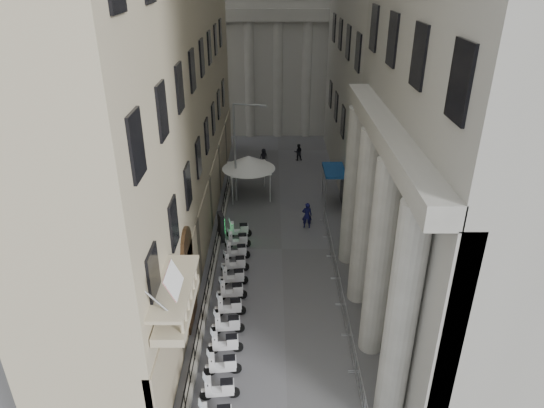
{
  "coord_description": "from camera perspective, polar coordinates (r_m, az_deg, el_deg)",
  "views": [
    {
      "loc": [
        -0.67,
        -8.52,
        17.15
      ],
      "look_at": [
        -0.65,
        16.94,
        4.5
      ],
      "focal_mm": 32.0,
      "sensor_mm": 36.0,
      "label": 1
    }
  ],
  "objects": [
    {
      "name": "pedestrian_c",
      "position": [
        45.94,
        -0.98,
        5.57
      ],
      "size": [
        0.92,
        0.77,
        1.61
      ],
      "primitive_type": "imported",
      "rotation": [
        0.0,
        0.0,
        3.53
      ],
      "color": "black",
      "rests_on": "ground"
    },
    {
      "name": "pedestrian_a",
      "position": [
        34.8,
        4.14,
        -1.34
      ],
      "size": [
        0.75,
        0.51,
        1.97
      ],
      "primitive_type": "imported",
      "rotation": [
        0.0,
        0.0,
        3.08
      ],
      "color": "#0D0D37",
      "rests_on": "ground"
    },
    {
      "name": "scooter_3",
      "position": [
        24.04,
        -5.72,
        -19.27
      ],
      "size": [
        1.45,
        0.7,
        1.5
      ],
      "primitive_type": null,
      "rotation": [
        0.0,
        0.0,
        1.67
      ],
      "color": "silver",
      "rests_on": "ground"
    },
    {
      "name": "scooter_4",
      "position": [
        25.04,
        -5.43,
        -16.98
      ],
      "size": [
        1.45,
        0.7,
        1.5
      ],
      "primitive_type": null,
      "rotation": [
        0.0,
        0.0,
        1.67
      ],
      "color": "silver",
      "rests_on": "ground"
    },
    {
      "name": "scooter_10",
      "position": [
        31.67,
        -4.14,
        -6.45
      ],
      "size": [
        1.45,
        0.7,
        1.5
      ],
      "primitive_type": null,
      "rotation": [
        0.0,
        0.0,
        1.67
      ],
      "color": "silver",
      "rests_on": "ground"
    },
    {
      "name": "barrier_2",
      "position": [
        25.21,
        9.24,
        -16.9
      ],
      "size": [
        0.6,
        2.4,
        1.1
      ],
      "primitive_type": null,
      "color": "#B1B4B9",
      "rests_on": "ground"
    },
    {
      "name": "scooter_11",
      "position": [
        32.86,
        -3.98,
        -5.12
      ],
      "size": [
        1.45,
        0.7,
        1.5
      ],
      "primitive_type": null,
      "rotation": [
        0.0,
        0.0,
        1.67
      ],
      "color": "silver",
      "rests_on": "ground"
    },
    {
      "name": "barrier_6",
      "position": [
        33.11,
        6.73,
        -4.98
      ],
      "size": [
        0.6,
        2.4,
        1.1
      ],
      "primitive_type": null,
      "color": "#B1B4B9",
      "rests_on": "ground"
    },
    {
      "name": "scooter_9",
      "position": [
        30.5,
        -4.31,
        -7.88
      ],
      "size": [
        1.45,
        0.7,
        1.5
      ],
      "primitive_type": null,
      "rotation": [
        0.0,
        0.0,
        1.67
      ],
      "color": "silver",
      "rests_on": "ground"
    },
    {
      "name": "barrier_4",
      "position": [
        29.0,
        7.79,
        -10.13
      ],
      "size": [
        0.6,
        2.4,
        1.1
      ],
      "primitive_type": null,
      "color": "#B1B4B9",
      "rests_on": "ground"
    },
    {
      "name": "barrier_1",
      "position": [
        23.48,
        10.19,
        -21.06
      ],
      "size": [
        0.6,
        2.4,
        1.1
      ],
      "primitive_type": null,
      "color": "#B1B4B9",
      "rests_on": "ground"
    },
    {
      "name": "info_kiosk",
      "position": [
        33.33,
        -5.97,
        -2.69
      ],
      "size": [
        0.57,
        0.99,
        2.02
      ],
      "rotation": [
        0.0,
        0.0,
        0.32
      ],
      "color": "black",
      "rests_on": "ground"
    },
    {
      "name": "barrier_5",
      "position": [
        31.02,
        7.22,
        -7.39
      ],
      "size": [
        0.6,
        2.4,
        1.1
      ],
      "primitive_type": null,
      "color": "#B1B4B9",
      "rests_on": "ground"
    },
    {
      "name": "security_tent",
      "position": [
        38.66,
        -2.38,
        4.77
      ],
      "size": [
        4.28,
        4.28,
        3.48
      ],
      "color": "silver",
      "rests_on": "ground"
    },
    {
      "name": "iron_fence",
      "position": [
        31.79,
        -6.63,
        -6.43
      ],
      "size": [
        0.3,
        28.0,
        1.4
      ],
      "primitive_type": null,
      "color": "black",
      "rests_on": "ground"
    },
    {
      "name": "scooter_5",
      "position": [
        26.07,
        -5.16,
        -14.86
      ],
      "size": [
        1.45,
        0.7,
        1.5
      ],
      "primitive_type": null,
      "rotation": [
        0.0,
        0.0,
        1.67
      ],
      "color": "silver",
      "rests_on": "ground"
    },
    {
      "name": "scooter_6",
      "position": [
        27.14,
        -4.91,
        -12.9
      ],
      "size": [
        1.45,
        0.7,
        1.5
      ],
      "primitive_type": null,
      "rotation": [
        0.0,
        0.0,
        1.67
      ],
      "color": "silver",
      "rests_on": "ground"
    },
    {
      "name": "barrier_3",
      "position": [
        27.05,
        8.46,
        -13.28
      ],
      "size": [
        0.6,
        2.4,
        1.1
      ],
      "primitive_type": null,
      "color": "#B1B4B9",
      "rests_on": "ground"
    },
    {
      "name": "street_lamp",
      "position": [
        37.36,
        -3.96,
        6.94
      ],
      "size": [
        2.57,
        0.67,
        7.96
      ],
      "rotation": [
        0.0,
        0.0,
        -0.19
      ],
      "color": "#989BA1",
      "rests_on": "ground"
    },
    {
      "name": "scooter_12",
      "position": [
        34.06,
        -3.83,
        -3.88
      ],
      "size": [
        1.45,
        0.7,
        1.5
      ],
      "primitive_type": null,
      "rotation": [
        0.0,
        0.0,
        1.67
      ],
      "color": "silver",
      "rests_on": "ground"
    },
    {
      "name": "blue_awning",
      "position": [
        38.85,
        7.09,
        0.0
      ],
      "size": [
        1.6,
        3.0,
        3.0
      ],
      "primitive_type": null,
      "color": "navy",
      "rests_on": "ground"
    },
    {
      "name": "pedestrian_b",
      "position": [
        47.16,
        3.1,
        6.12
      ],
      "size": [
        0.81,
        0.64,
        1.64
      ],
      "primitive_type": "imported",
      "rotation": [
        0.0,
        0.0,
        3.17
      ],
      "color": "black",
      "rests_on": "ground"
    },
    {
      "name": "scooter_2",
      "position": [
        23.09,
        -6.06,
        -21.77
      ],
      "size": [
        1.45,
        0.7,
        1.5
      ],
      "primitive_type": null,
      "rotation": [
        0.0,
        0.0,
        1.67
      ],
      "color": "silver",
      "rests_on": "ground"
    },
    {
      "name": "scooter_8",
      "position": [
        29.36,
        -4.49,
        -9.43
      ],
      "size": [
        1.45,
        0.7,
        1.5
      ],
      "primitive_type": null,
      "rotation": [
        0.0,
        0.0,
        1.67
      ],
      "color": "silver",
      "rests_on": "ground"
    },
    {
      "name": "barrier_7",
      "position": [
        35.26,
        6.3,
        -2.87
      ],
      "size": [
        0.6,
        2.4,
        1.1
      ],
      "primitive_type": null,
      "color": "#B1B4B9",
      "rests_on": "ground"
    },
    {
      "name": "scooter_7",
      "position": [
        28.23,
        -4.69,
        -11.1
      ],
      "size": [
        1.45,
        0.7,
        1.5
      ],
      "primitive_type": null,
      "rotation": [
        0.0,
        0.0,
        1.67
      ],
      "color": "silver",
      "rests_on": "ground"
    }
  ]
}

